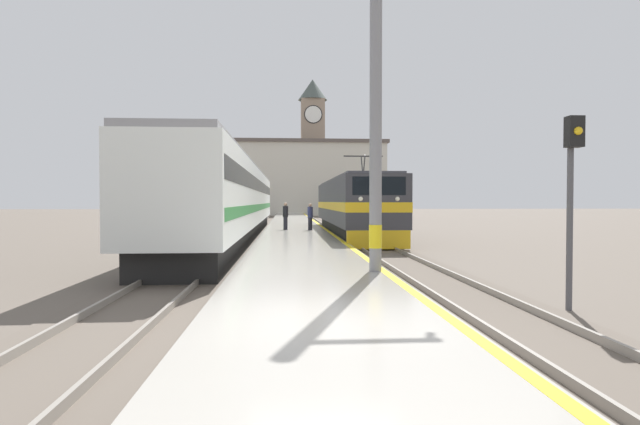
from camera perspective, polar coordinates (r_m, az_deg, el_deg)
ground_plane at (r=37.83m, az=-2.90°, el=-1.96°), size 200.00×200.00×0.00m
platform at (r=32.83m, az=-2.76°, el=-2.15°), size 4.07×140.00×0.35m
rail_track_near at (r=33.07m, az=3.05°, el=-2.38°), size 2.84×140.00×0.16m
rail_track_far at (r=32.97m, az=-9.05°, el=-2.41°), size 2.84×140.00×0.16m
locomotive_train at (r=30.37m, az=3.65°, el=0.66°), size 2.92×18.13×4.51m
passenger_train at (r=29.44m, az=-9.68°, el=1.41°), size 2.92×34.19×4.14m
catenary_mast at (r=13.11m, az=6.54°, el=12.29°), size 2.00×0.33×8.85m
person_on_platform at (r=31.03m, az=-1.13°, el=-0.42°), size 0.34×0.34×1.66m
second_waiting_passenger at (r=31.53m, az=-3.97°, el=-0.34°), size 0.34×0.34×1.71m
clock_tower at (r=83.69m, az=-0.84°, el=8.03°), size 4.77×4.77×22.37m
station_building at (r=76.21m, az=-1.47°, el=3.91°), size 23.64×8.87×11.18m
signal_post at (r=10.92m, az=26.86°, el=3.30°), size 0.30×0.39×3.80m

